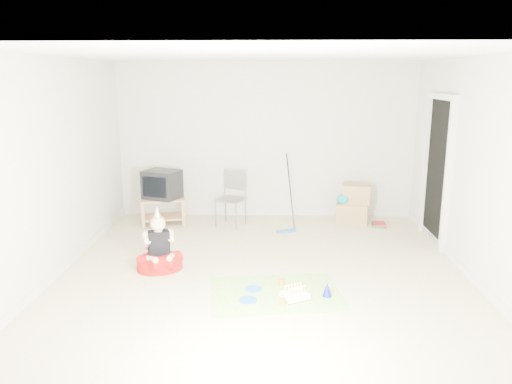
{
  "coord_description": "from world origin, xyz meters",
  "views": [
    {
      "loc": [
        0.11,
        -5.9,
        2.38
      ],
      "look_at": [
        -0.1,
        0.4,
        0.9
      ],
      "focal_mm": 35.0,
      "sensor_mm": 36.0,
      "label": 1
    }
  ],
  "objects_px": {
    "folding_chair": "(231,199)",
    "birthday_cake": "(295,296)",
    "tv_stand": "(163,209)",
    "seated_woman": "(159,255)",
    "cardboard_boxes": "(353,204)",
    "crt_tv": "(162,184)"
  },
  "relations": [
    {
      "from": "folding_chair",
      "to": "cardboard_boxes",
      "type": "height_order",
      "value": "folding_chair"
    },
    {
      "from": "seated_woman",
      "to": "birthday_cake",
      "type": "relative_size",
      "value": 2.42
    },
    {
      "from": "crt_tv",
      "to": "folding_chair",
      "type": "height_order",
      "value": "folding_chair"
    },
    {
      "from": "folding_chair",
      "to": "tv_stand",
      "type": "bearing_deg",
      "value": 177.73
    },
    {
      "from": "tv_stand",
      "to": "seated_woman",
      "type": "bearing_deg",
      "value": -79.28
    },
    {
      "from": "birthday_cake",
      "to": "crt_tv",
      "type": "bearing_deg",
      "value": 126.31
    },
    {
      "from": "tv_stand",
      "to": "folding_chair",
      "type": "distance_m",
      "value": 1.12
    },
    {
      "from": "folding_chair",
      "to": "cardboard_boxes",
      "type": "bearing_deg",
      "value": 6.93
    },
    {
      "from": "tv_stand",
      "to": "cardboard_boxes",
      "type": "height_order",
      "value": "cardboard_boxes"
    },
    {
      "from": "crt_tv",
      "to": "birthday_cake",
      "type": "distance_m",
      "value": 3.49
    },
    {
      "from": "tv_stand",
      "to": "crt_tv",
      "type": "height_order",
      "value": "crt_tv"
    },
    {
      "from": "folding_chair",
      "to": "birthday_cake",
      "type": "height_order",
      "value": "folding_chair"
    },
    {
      "from": "folding_chair",
      "to": "seated_woman",
      "type": "bearing_deg",
      "value": -111.36
    },
    {
      "from": "tv_stand",
      "to": "cardboard_boxes",
      "type": "relative_size",
      "value": 1.22
    },
    {
      "from": "crt_tv",
      "to": "seated_woman",
      "type": "bearing_deg",
      "value": -58.35
    },
    {
      "from": "cardboard_boxes",
      "to": "seated_woman",
      "type": "height_order",
      "value": "seated_woman"
    },
    {
      "from": "crt_tv",
      "to": "folding_chair",
      "type": "bearing_deg",
      "value": 18.65
    },
    {
      "from": "birthday_cake",
      "to": "folding_chair",
      "type": "bearing_deg",
      "value": 108.7
    },
    {
      "from": "crt_tv",
      "to": "tv_stand",
      "type": "bearing_deg",
      "value": 110.92
    },
    {
      "from": "seated_woman",
      "to": "birthday_cake",
      "type": "xyz_separation_m",
      "value": [
        1.66,
        -0.82,
        -0.14
      ]
    },
    {
      "from": "tv_stand",
      "to": "birthday_cake",
      "type": "distance_m",
      "value": 3.44
    },
    {
      "from": "tv_stand",
      "to": "seated_woman",
      "type": "xyz_separation_m",
      "value": [
        0.37,
        -1.94,
        -0.08
      ]
    }
  ]
}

